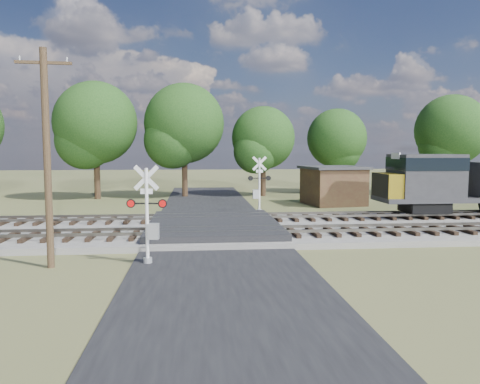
{
  "coord_description": "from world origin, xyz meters",
  "views": [
    {
      "loc": [
        -0.94,
        -25.2,
        4.61
      ],
      "look_at": [
        1.63,
        2.0,
        2.1
      ],
      "focal_mm": 35.0,
      "sensor_mm": 36.0,
      "label": 1
    }
  ],
  "objects": [
    {
      "name": "utility_pole",
      "position": [
        -6.6,
        -6.71,
        4.45
      ],
      "size": [
        2.06,
        0.28,
        8.4
      ],
      "rotation": [
        0.0,
        0.0,
        0.08
      ],
      "color": "#3A251A",
      "rests_on": "ground"
    },
    {
      "name": "equipment_shed",
      "position": [
        10.43,
        12.66,
        1.61
      ],
      "size": [
        5.35,
        5.35,
        3.19
      ],
      "rotation": [
        0.0,
        0.0,
        0.16
      ],
      "color": "#43281D",
      "rests_on": "ground"
    },
    {
      "name": "track_near",
      "position": [
        3.12,
        -2.0,
        0.41
      ],
      "size": [
        140.0,
        2.6,
        0.33
      ],
      "color": "black",
      "rests_on": "ballast_bed"
    },
    {
      "name": "treeline",
      "position": [
        0.59,
        20.3,
        6.52
      ],
      "size": [
        84.82,
        12.37,
        11.2
      ],
      "color": "black",
      "rests_on": "ground"
    },
    {
      "name": "ballast_bed",
      "position": [
        10.0,
        0.5,
        0.15
      ],
      "size": [
        140.0,
        10.0,
        0.3
      ],
      "primitive_type": "cube",
      "color": "gray",
      "rests_on": "ground"
    },
    {
      "name": "track_far",
      "position": [
        3.12,
        3.0,
        0.41
      ],
      "size": [
        140.0,
        2.6,
        0.33
      ],
      "color": "black",
      "rests_on": "ballast_bed"
    },
    {
      "name": "crossing_signal_far",
      "position": [
        3.49,
        7.82,
        1.71
      ],
      "size": [
        1.65,
        0.36,
        4.11
      ],
      "rotation": [
        0.0,
        0.0,
        3.16
      ],
      "color": "silver",
      "rests_on": "ground"
    },
    {
      "name": "ground",
      "position": [
        0.0,
        0.0,
        0.0
      ],
      "size": [
        160.0,
        160.0,
        0.0
      ],
      "primitive_type": "plane",
      "color": "#48512B",
      "rests_on": "ground"
    },
    {
      "name": "crossing_signal_near",
      "position": [
        -2.81,
        -6.61,
        1.66
      ],
      "size": [
        1.61,
        0.37,
        3.99
      ],
      "rotation": [
        0.0,
        0.0,
        -0.12
      ],
      "color": "silver",
      "rests_on": "ground"
    },
    {
      "name": "crossing_panel",
      "position": [
        0.0,
        0.5,
        0.32
      ],
      "size": [
        7.0,
        9.0,
        0.62
      ],
      "primitive_type": "cube",
      "color": "#262628",
      "rests_on": "ground"
    },
    {
      "name": "road",
      "position": [
        0.0,
        0.0,
        0.04
      ],
      "size": [
        7.0,
        60.0,
        0.08
      ],
      "primitive_type": "cube",
      "color": "black",
      "rests_on": "ground"
    }
  ]
}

